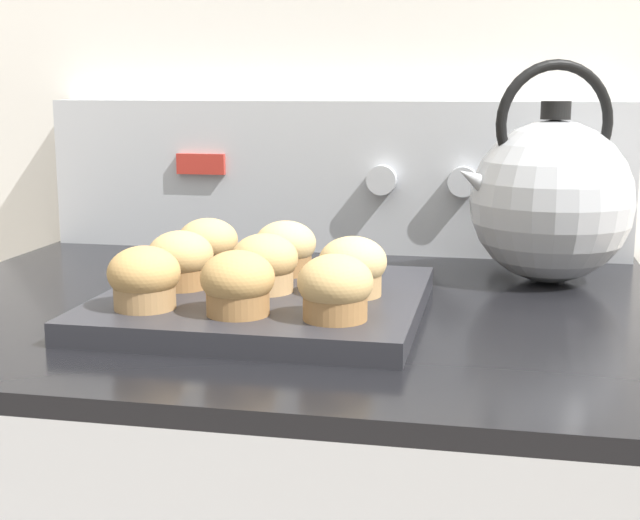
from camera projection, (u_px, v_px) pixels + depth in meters
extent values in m
cube|color=white|center=(340.00, 24.00, 1.21)|extent=(8.00, 0.05, 2.40)
cube|color=black|center=(280.00, 307.00, 0.93)|extent=(0.79, 0.64, 0.02)
cube|color=#B7BABF|center=(333.00, 176.00, 1.20)|extent=(0.78, 0.05, 0.20)
cube|color=#B72D23|center=(201.00, 164.00, 1.20)|extent=(0.07, 0.01, 0.03)
cylinder|color=#B7BABF|center=(382.00, 180.00, 1.15)|extent=(0.04, 0.02, 0.04)
cylinder|color=#B7BABF|center=(463.00, 182.00, 1.13)|extent=(0.04, 0.02, 0.04)
cylinder|color=#B7BABF|center=(547.00, 183.00, 1.11)|extent=(0.04, 0.02, 0.04)
cube|color=#28282D|center=(266.00, 303.00, 0.87)|extent=(0.30, 0.30, 0.02)
cylinder|color=#A37A4C|center=(145.00, 295.00, 0.80)|extent=(0.06, 0.06, 0.02)
ellipsoid|color=tan|center=(144.00, 273.00, 0.80)|extent=(0.07, 0.07, 0.05)
cylinder|color=olive|center=(236.00, 301.00, 0.78)|extent=(0.06, 0.06, 0.02)
ellipsoid|color=tan|center=(236.00, 278.00, 0.78)|extent=(0.07, 0.07, 0.05)
cylinder|color=olive|center=(335.00, 306.00, 0.76)|extent=(0.06, 0.06, 0.02)
ellipsoid|color=tan|center=(335.00, 282.00, 0.76)|extent=(0.07, 0.07, 0.05)
cylinder|color=olive|center=(181.00, 275.00, 0.88)|extent=(0.06, 0.06, 0.02)
ellipsoid|color=tan|center=(180.00, 255.00, 0.88)|extent=(0.07, 0.07, 0.05)
cylinder|color=tan|center=(268.00, 279.00, 0.87)|extent=(0.06, 0.06, 0.02)
ellipsoid|color=tan|center=(268.00, 258.00, 0.86)|extent=(0.07, 0.07, 0.05)
cylinder|color=tan|center=(353.00, 283.00, 0.85)|extent=(0.06, 0.06, 0.02)
ellipsoid|color=tan|center=(353.00, 261.00, 0.85)|extent=(0.07, 0.07, 0.05)
cylinder|color=olive|center=(208.00, 259.00, 0.97)|extent=(0.06, 0.06, 0.02)
ellipsoid|color=tan|center=(208.00, 240.00, 0.96)|extent=(0.07, 0.07, 0.05)
cylinder|color=olive|center=(287.00, 262.00, 0.95)|extent=(0.06, 0.06, 0.02)
ellipsoid|color=tan|center=(287.00, 243.00, 0.94)|extent=(0.07, 0.07, 0.05)
sphere|color=#ADAFB5|center=(551.00, 202.00, 1.00)|extent=(0.18, 0.18, 0.18)
cylinder|color=black|center=(556.00, 110.00, 0.98)|extent=(0.03, 0.03, 0.02)
cone|color=#ADAFB5|center=(482.00, 183.00, 0.98)|extent=(0.08, 0.07, 0.06)
torus|color=black|center=(555.00, 124.00, 0.98)|extent=(0.13, 0.07, 0.14)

